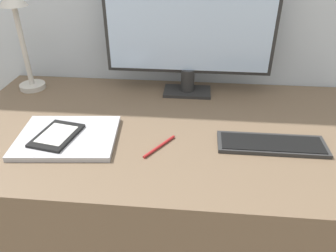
{
  "coord_description": "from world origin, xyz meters",
  "views": [
    {
      "loc": [
        0.1,
        -0.76,
        1.27
      ],
      "look_at": [
        0.02,
        0.07,
        0.76
      ],
      "focal_mm": 35.0,
      "sensor_mm": 36.0,
      "label": 1
    }
  ],
  "objects_px": {
    "desk_lamp": "(18,24)",
    "pen": "(161,146)",
    "monitor": "(189,27)",
    "laptop": "(68,137)",
    "ereader": "(57,135)",
    "keyboard": "(272,144)"
  },
  "relations": [
    {
      "from": "keyboard",
      "to": "desk_lamp",
      "type": "distance_m",
      "value": 1.0
    },
    {
      "from": "pen",
      "to": "keyboard",
      "type": "bearing_deg",
      "value": 6.97
    },
    {
      "from": "laptop",
      "to": "pen",
      "type": "xyz_separation_m",
      "value": [
        0.3,
        -0.02,
        -0.0
      ]
    },
    {
      "from": "keyboard",
      "to": "monitor",
      "type": "bearing_deg",
      "value": 127.65
    },
    {
      "from": "monitor",
      "to": "ereader",
      "type": "relative_size",
      "value": 3.59
    },
    {
      "from": "monitor",
      "to": "pen",
      "type": "xyz_separation_m",
      "value": [
        -0.06,
        -0.39,
        -0.26
      ]
    },
    {
      "from": "keyboard",
      "to": "ereader",
      "type": "distance_m",
      "value": 0.66
    },
    {
      "from": "laptop",
      "to": "ereader",
      "type": "height_order",
      "value": "ereader"
    },
    {
      "from": "desk_lamp",
      "to": "pen",
      "type": "distance_m",
      "value": 0.73
    },
    {
      "from": "keyboard",
      "to": "desk_lamp",
      "type": "bearing_deg",
      "value": 159.83
    },
    {
      "from": "monitor",
      "to": "keyboard",
      "type": "bearing_deg",
      "value": -52.35
    },
    {
      "from": "keyboard",
      "to": "desk_lamp",
      "type": "xyz_separation_m",
      "value": [
        -0.91,
        0.33,
        0.25
      ]
    },
    {
      "from": "laptop",
      "to": "ereader",
      "type": "bearing_deg",
      "value": -155.2
    },
    {
      "from": "desk_lamp",
      "to": "pen",
      "type": "bearing_deg",
      "value": -33.14
    },
    {
      "from": "ereader",
      "to": "monitor",
      "type": "bearing_deg",
      "value": 45.1
    },
    {
      "from": "desk_lamp",
      "to": "keyboard",
      "type": "bearing_deg",
      "value": -20.17
    },
    {
      "from": "keyboard",
      "to": "laptop",
      "type": "distance_m",
      "value": 0.63
    },
    {
      "from": "monitor",
      "to": "keyboard",
      "type": "relative_size",
      "value": 1.93
    },
    {
      "from": "monitor",
      "to": "pen",
      "type": "bearing_deg",
      "value": -99.09
    },
    {
      "from": "laptop",
      "to": "keyboard",
      "type": "bearing_deg",
      "value": 2.05
    },
    {
      "from": "monitor",
      "to": "laptop",
      "type": "distance_m",
      "value": 0.58
    },
    {
      "from": "monitor",
      "to": "desk_lamp",
      "type": "distance_m",
      "value": 0.64
    }
  ]
}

